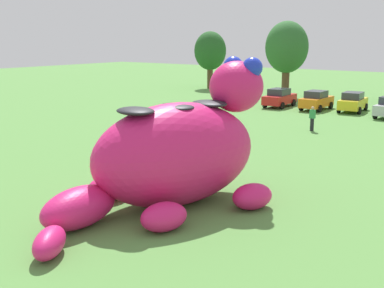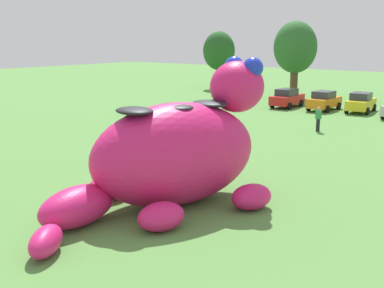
{
  "view_description": "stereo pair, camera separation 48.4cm",
  "coord_description": "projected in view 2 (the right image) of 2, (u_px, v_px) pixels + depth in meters",
  "views": [
    {
      "loc": [
        12.67,
        -14.77,
        6.4
      ],
      "look_at": [
        1.21,
        0.78,
        2.21
      ],
      "focal_mm": 46.36,
      "sensor_mm": 36.0,
      "label": 1
    },
    {
      "loc": [
        13.06,
        -14.48,
        6.4
      ],
      "look_at": [
        1.21,
        0.78,
        2.21
      ],
      "focal_mm": 46.36,
      "sensor_mm": 36.0,
      "label": 2
    }
  ],
  "objects": [
    {
      "name": "ground_plane",
      "position": [
        157.0,
        196.0,
        20.36
      ],
      "size": [
        160.0,
        160.0,
        0.0
      ],
      "primitive_type": "plane",
      "color": "#568E42"
    },
    {
      "name": "giant_inflatable_creature",
      "position": [
        176.0,
        153.0,
        19.0
      ],
      "size": [
        6.85,
        11.29,
        5.61
      ],
      "color": "#E01E6B",
      "rests_on": "ground"
    },
    {
      "name": "car_red",
      "position": [
        287.0,
        98.0,
        45.73
      ],
      "size": [
        2.03,
        4.14,
        1.72
      ],
      "color": "red",
      "rests_on": "ground"
    },
    {
      "name": "car_orange",
      "position": [
        324.0,
        101.0,
        43.83
      ],
      "size": [
        1.95,
        4.11,
        1.72
      ],
      "color": "orange",
      "rests_on": "ground"
    },
    {
      "name": "car_yellow",
      "position": [
        361.0,
        102.0,
        42.65
      ],
      "size": [
        2.24,
        4.25,
        1.72
      ],
      "color": "yellow",
      "rests_on": "ground"
    },
    {
      "name": "tree_far_left",
      "position": [
        219.0,
        51.0,
        61.91
      ],
      "size": [
        3.99,
        3.99,
        7.08
      ],
      "color": "brown",
      "rests_on": "ground"
    },
    {
      "name": "tree_left",
      "position": [
        295.0,
        48.0,
        52.15
      ],
      "size": [
        4.54,
        4.54,
        8.05
      ],
      "color": "brown",
      "rests_on": "ground"
    },
    {
      "name": "spectator_mid_field",
      "position": [
        318.0,
        119.0,
        34.01
      ],
      "size": [
        0.38,
        0.26,
        1.71
      ],
      "color": "black",
      "rests_on": "ground"
    }
  ]
}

